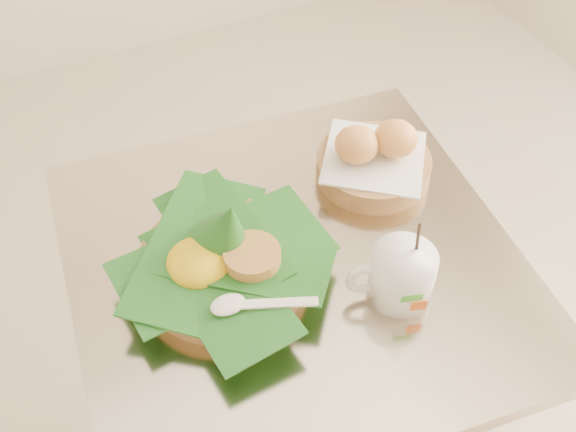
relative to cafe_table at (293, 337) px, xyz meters
name	(u,v)px	position (x,y,z in m)	size (l,w,h in m)	color
cafe_table	(293,337)	(0.00, 0.00, 0.00)	(0.76, 0.76, 0.75)	gray
rice_basket	(223,258)	(-0.11, 0.02, 0.26)	(0.33, 0.33, 0.16)	tan
bread_basket	(374,159)	(0.21, 0.12, 0.26)	(0.24, 0.24, 0.10)	tan
coffee_mug	(400,274)	(0.12, -0.13, 0.27)	(0.13, 0.10, 0.17)	white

